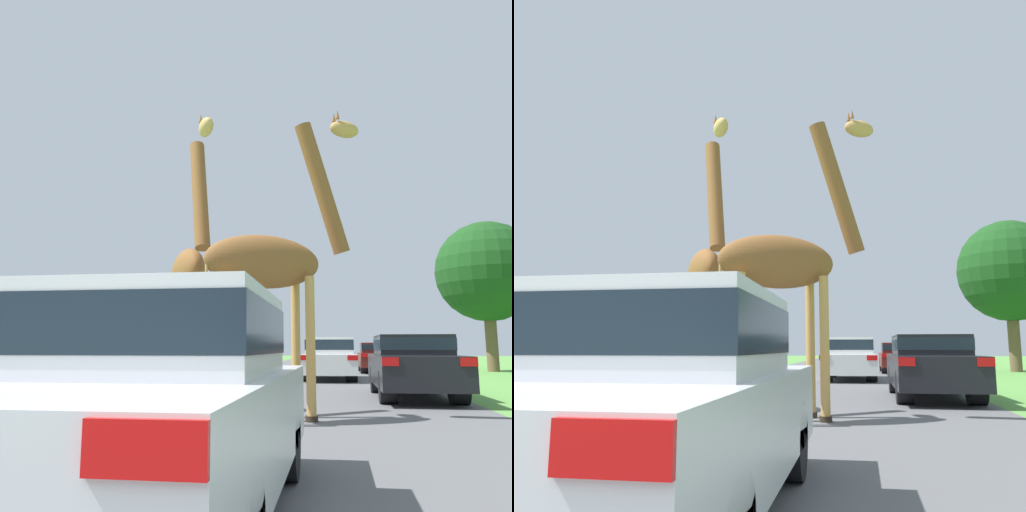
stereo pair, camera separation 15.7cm
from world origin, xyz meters
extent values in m
cube|color=#5B5B5E|center=(0.00, 30.00, 0.00)|extent=(7.35, 120.00, 0.00)
cylinder|color=tan|center=(0.28, 9.01, 1.11)|extent=(0.15, 0.15, 2.23)
cylinder|color=#2D2319|center=(0.28, 9.01, 0.04)|extent=(0.19, 0.19, 0.09)
cylinder|color=tan|center=(0.55, 8.53, 1.11)|extent=(0.15, 0.15, 2.23)
cylinder|color=#2D2319|center=(0.55, 8.53, 0.04)|extent=(0.19, 0.19, 0.09)
cylinder|color=tan|center=(-0.91, 8.34, 1.11)|extent=(0.15, 0.15, 2.23)
cylinder|color=#2D2319|center=(-0.91, 8.34, 0.04)|extent=(0.19, 0.19, 0.09)
cylinder|color=tan|center=(-0.65, 7.87, 1.11)|extent=(0.15, 0.15, 2.23)
cylinder|color=#2D2319|center=(-0.65, 7.87, 0.04)|extent=(0.19, 0.19, 0.09)
ellipsoid|color=brown|center=(-0.18, 8.44, 2.47)|extent=(2.02, 1.51, 0.86)
cylinder|color=brown|center=(0.77, 8.97, 3.79)|extent=(0.99, 0.72, 2.27)
ellipsoid|color=tan|center=(1.18, 9.19, 4.93)|extent=(0.61, 0.48, 0.30)
cylinder|color=tan|center=(-0.99, 7.99, 1.85)|extent=(0.05, 0.05, 1.23)
cone|color=brown|center=(1.00, 9.17, 5.16)|extent=(0.07, 0.07, 0.16)
cone|color=brown|center=(1.06, 9.05, 5.16)|extent=(0.07, 0.07, 0.16)
cylinder|color=tan|center=(-1.41, 9.73, 1.15)|extent=(0.19, 0.19, 2.30)
cylinder|color=#2D2319|center=(-1.41, 9.73, 0.06)|extent=(0.25, 0.25, 0.11)
cylinder|color=tan|center=(-1.84, 9.51, 1.15)|extent=(0.19, 0.19, 2.30)
cylinder|color=#2D2319|center=(-1.84, 9.51, 0.06)|extent=(0.25, 0.25, 0.11)
cylinder|color=tan|center=(-2.00, 10.94, 1.15)|extent=(0.19, 0.19, 2.30)
cylinder|color=#2D2319|center=(-2.00, 10.94, 0.06)|extent=(0.25, 0.25, 0.11)
cylinder|color=tan|center=(-2.44, 10.73, 1.15)|extent=(0.19, 0.19, 2.30)
cylinder|color=#2D2319|center=(-2.44, 10.73, 0.06)|extent=(0.25, 0.25, 0.11)
ellipsoid|color=brown|center=(-1.92, 10.23, 2.56)|extent=(1.36, 1.98, 0.94)
cylinder|color=brown|center=(-1.45, 9.27, 3.87)|extent=(0.66, 0.97, 2.20)
ellipsoid|color=tan|center=(-1.25, 8.86, 4.98)|extent=(0.46, 0.61, 0.30)
cylinder|color=tan|center=(-2.32, 11.05, 1.92)|extent=(0.07, 0.07, 1.26)
cone|color=brown|center=(-1.27, 9.04, 5.21)|extent=(0.07, 0.07, 0.16)
cone|color=brown|center=(-1.39, 8.98, 5.21)|extent=(0.07, 0.07, 0.16)
cube|color=silver|center=(-0.38, 3.55, 0.61)|extent=(1.97, 4.14, 0.66)
cube|color=silver|center=(-0.38, 3.55, 1.21)|extent=(1.77, 1.86, 0.55)
cube|color=#19232D|center=(-0.38, 3.55, 1.24)|extent=(1.79, 1.88, 0.33)
cube|color=red|center=(0.43, 1.47, 0.84)|extent=(0.35, 0.03, 0.16)
cylinder|color=black|center=(-1.16, 4.79, 0.33)|extent=(0.39, 0.65, 0.65)
cylinder|color=black|center=(0.41, 4.79, 0.33)|extent=(0.39, 0.65, 0.65)
cube|color=black|center=(2.63, 12.83, 0.62)|extent=(1.71, 4.66, 0.67)
cube|color=black|center=(2.63, 12.83, 1.17)|extent=(1.54, 2.10, 0.44)
cube|color=#19232D|center=(2.63, 12.83, 1.19)|extent=(1.56, 2.12, 0.26)
cube|color=red|center=(1.93, 10.49, 0.86)|extent=(0.31, 0.03, 0.16)
cube|color=red|center=(3.33, 10.49, 0.86)|extent=(0.31, 0.03, 0.16)
cylinder|color=black|center=(1.95, 14.23, 0.33)|extent=(0.34, 0.66, 0.66)
cylinder|color=black|center=(3.31, 14.23, 0.33)|extent=(0.34, 0.66, 0.66)
cylinder|color=black|center=(1.95, 11.43, 0.33)|extent=(0.34, 0.66, 0.66)
cylinder|color=black|center=(3.31, 11.43, 0.33)|extent=(0.34, 0.66, 0.66)
cube|color=#561914|center=(2.90, 25.87, 0.57)|extent=(1.89, 4.12, 0.61)
cube|color=#561914|center=(2.90, 25.87, 1.11)|extent=(1.70, 1.86, 0.46)
cube|color=#19232D|center=(2.90, 25.87, 1.14)|extent=(1.72, 1.87, 0.28)
cube|color=red|center=(2.12, 23.80, 0.79)|extent=(0.34, 0.03, 0.15)
cube|color=red|center=(3.67, 23.80, 0.79)|extent=(0.34, 0.03, 0.15)
cylinder|color=black|center=(2.14, 27.11, 0.31)|extent=(0.38, 0.63, 0.63)
cylinder|color=black|center=(3.65, 27.11, 0.31)|extent=(0.38, 0.63, 0.63)
cylinder|color=black|center=(2.14, 24.63, 0.31)|extent=(0.38, 0.63, 0.63)
cylinder|color=black|center=(3.65, 24.63, 0.31)|extent=(0.38, 0.63, 0.63)
cube|color=silver|center=(0.69, 19.87, 0.57)|extent=(1.82, 4.75, 0.65)
cube|color=silver|center=(0.69, 19.87, 1.19)|extent=(1.64, 2.14, 0.58)
cube|color=#19232D|center=(0.69, 19.87, 1.22)|extent=(1.66, 2.16, 0.35)
cube|color=red|center=(-0.06, 17.48, 0.80)|extent=(0.33, 0.03, 0.16)
cube|color=red|center=(1.43, 17.48, 0.80)|extent=(0.33, 0.03, 0.16)
cylinder|color=black|center=(-0.04, 21.30, 0.29)|extent=(0.36, 0.58, 0.58)
cylinder|color=black|center=(1.42, 21.30, 0.29)|extent=(0.36, 0.58, 0.58)
cylinder|color=black|center=(-0.04, 18.44, 0.29)|extent=(0.36, 0.58, 0.58)
cylinder|color=black|center=(1.42, 18.44, 0.29)|extent=(0.36, 0.58, 0.58)
cylinder|color=brown|center=(8.26, 27.44, 2.03)|extent=(0.54, 0.54, 4.06)
sphere|color=#194719|center=(8.26, 27.44, 4.79)|extent=(4.87, 4.87, 4.87)
camera|label=1|loc=(0.95, -0.01, 1.11)|focal=38.00mm
camera|label=2|loc=(1.11, 0.02, 1.11)|focal=38.00mm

